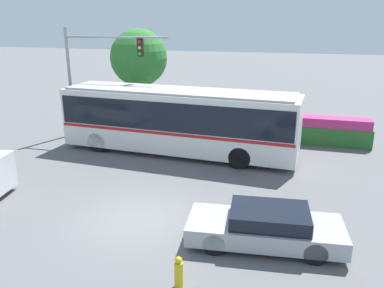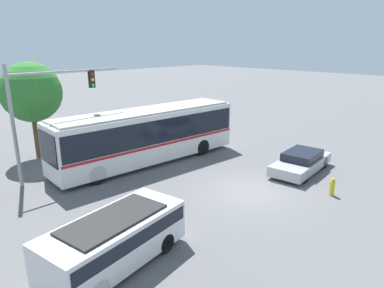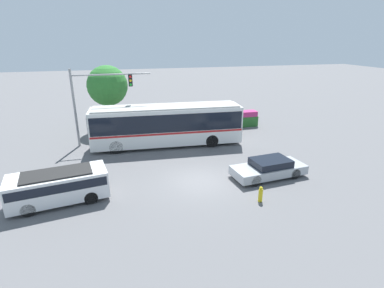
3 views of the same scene
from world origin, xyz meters
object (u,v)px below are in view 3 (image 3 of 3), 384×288
Objects in this scene: sedan_foreground at (269,168)px; fire_hydrant at (261,194)px; city_bus at (167,123)px; traffic_light_pole at (94,95)px; suv_left_lane at (58,185)px; street_tree_left at (107,86)px.

fire_hydrant is at bearing 48.38° from sedan_foreground.
city_bus is 1.96× the size of traffic_light_pole.
traffic_light_pole reaches higher than city_bus.
suv_left_lane is at bearing -6.18° from sedan_foreground.
traffic_light_pole is at bearing -110.26° from suv_left_lane.
traffic_light_pole is (1.71, 8.76, 3.01)m from suv_left_lane.
fire_hydrant is at bearing -53.76° from traffic_light_pole.
city_bus reaches higher than sedan_foreground.
street_tree_left reaches higher than sedan_foreground.
traffic_light_pole is (-10.27, 8.86, 3.41)m from sedan_foreground.
city_bus is at bearing -52.28° from street_tree_left.
suv_left_lane is (-6.99, -7.20, -0.84)m from city_bus.
sedan_foreground is at bearing 54.11° from fire_hydrant.
sedan_foreground is 13.99m from traffic_light_pole.
city_bus is 2.50× the size of sedan_foreground.
city_bus is at bearing -16.51° from traffic_light_pole.
city_bus is 10.07m from suv_left_lane.
street_tree_left is (0.98, 4.00, 0.08)m from traffic_light_pole.
suv_left_lane reaches higher than fire_hydrant.
street_tree_left is at bearing -59.86° from sedan_foreground.
traffic_light_pole is at bearing -46.49° from sedan_foreground.
suv_left_lane is at bearing 49.35° from city_bus.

